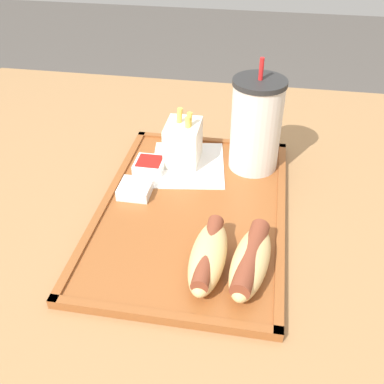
% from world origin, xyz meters
% --- Properties ---
extents(dining_table, '(1.06, 1.15, 0.71)m').
position_xyz_m(dining_table, '(0.00, 0.00, 0.36)').
color(dining_table, olive).
rests_on(dining_table, ground_plane).
extents(food_tray, '(0.43, 0.28, 0.01)m').
position_xyz_m(food_tray, '(-0.02, 0.03, 0.72)').
color(food_tray, brown).
rests_on(food_tray, dining_table).
extents(paper_napkin, '(0.16, 0.14, 0.00)m').
position_xyz_m(paper_napkin, '(-0.14, -0.00, 0.72)').
color(paper_napkin, white).
rests_on(paper_napkin, food_tray).
extents(soda_cup, '(0.09, 0.09, 0.19)m').
position_xyz_m(soda_cup, '(-0.15, 0.11, 0.80)').
color(soda_cup, silver).
rests_on(soda_cup, food_tray).
extents(hot_dog_far, '(0.14, 0.07, 0.04)m').
position_xyz_m(hot_dog_far, '(0.10, 0.12, 0.75)').
color(hot_dog_far, '#DBB270').
rests_on(hot_dog_far, food_tray).
extents(hot_dog_near, '(0.14, 0.05, 0.04)m').
position_xyz_m(hot_dog_near, '(0.10, 0.07, 0.75)').
color(hot_dog_near, '#DBB270').
rests_on(hot_dog_near, food_tray).
extents(fries_carton, '(0.07, 0.06, 0.10)m').
position_xyz_m(fries_carton, '(-0.15, -0.01, 0.76)').
color(fries_carton, silver).
rests_on(fries_carton, food_tray).
extents(sauce_cup_mayo, '(0.05, 0.05, 0.02)m').
position_xyz_m(sauce_cup_mayo, '(-0.04, -0.07, 0.73)').
color(sauce_cup_mayo, silver).
rests_on(sauce_cup_mayo, food_tray).
extents(sauce_cup_ketchup, '(0.05, 0.05, 0.02)m').
position_xyz_m(sauce_cup_ketchup, '(-0.11, -0.06, 0.73)').
color(sauce_cup_ketchup, silver).
rests_on(sauce_cup_ketchup, food_tray).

